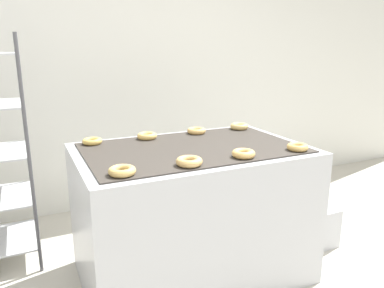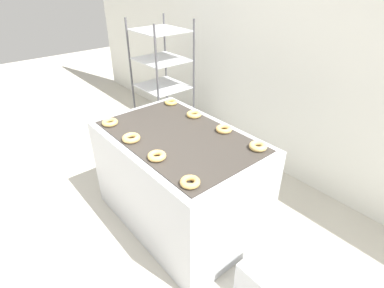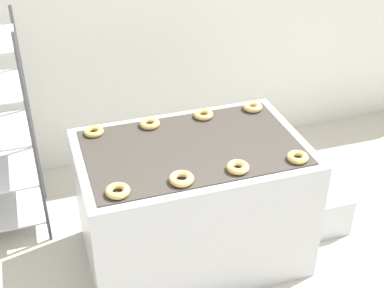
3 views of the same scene
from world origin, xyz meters
The scene contains 11 objects.
wall_back centered at (0.00, 2.12, 1.40)m, with size 8.00×0.05×2.80m.
fryer_machine centered at (0.00, 0.72, 0.45)m, with size 1.44×0.94×0.90m.
glaze_bin centered at (1.03, 0.69, 0.15)m, with size 0.31×0.32×0.31m.
donut_near_left centered at (-0.54, 0.39, 0.92)m, with size 0.14×0.14×0.04m, color #DAB261.
donut_near_midleft centered at (-0.17, 0.39, 0.92)m, with size 0.14×0.14×0.04m, color #DCB065.
donut_near_midright centered at (0.18, 0.39, 0.92)m, with size 0.13×0.13×0.04m, color #EBB865.
donut_near_right centered at (0.56, 0.38, 0.92)m, with size 0.13×0.13×0.04m, color #DCAE5D.
donut_far_left centered at (-0.56, 1.07, 0.92)m, with size 0.13×0.13×0.04m, color #E3BA5A.
donut_far_midleft centered at (-0.19, 1.05, 0.92)m, with size 0.14×0.14×0.04m, color #E5B861.
donut_far_midright centered at (0.19, 1.06, 0.92)m, with size 0.14×0.14×0.04m, color #E8B463.
donut_far_right centered at (0.56, 1.05, 0.92)m, with size 0.14×0.14×0.04m, color #DDB76A.
Camera 3 is at (-0.87, -1.96, 2.69)m, focal length 50.00 mm.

